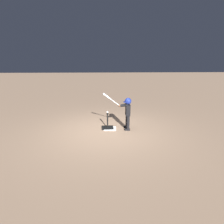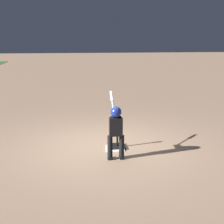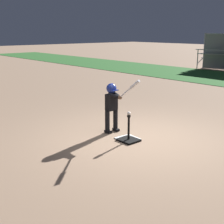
% 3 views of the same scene
% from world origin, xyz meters
% --- Properties ---
extents(ground_plane, '(90.00, 90.00, 0.00)m').
position_xyz_m(ground_plane, '(0.00, 0.00, 0.00)').
color(ground_plane, '#93755B').
extents(home_plate, '(0.48, 0.48, 0.02)m').
position_xyz_m(home_plate, '(-0.16, -0.22, 0.01)').
color(home_plate, white).
rests_on(home_plate, ground_plane).
extents(batting_tee, '(0.43, 0.38, 0.59)m').
position_xyz_m(batting_tee, '(-0.07, -0.29, 0.08)').
color(batting_tee, black).
rests_on(batting_tee, ground_plane).
extents(batter_child, '(1.02, 0.37, 1.36)m').
position_xyz_m(batter_child, '(-0.76, -0.15, 0.75)').
color(batter_child, black).
rests_on(batter_child, ground_plane).
extents(baseball, '(0.07, 0.07, 0.07)m').
position_xyz_m(baseball, '(-0.07, -0.29, 0.63)').
color(baseball, white).
rests_on(baseball, batting_tee).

